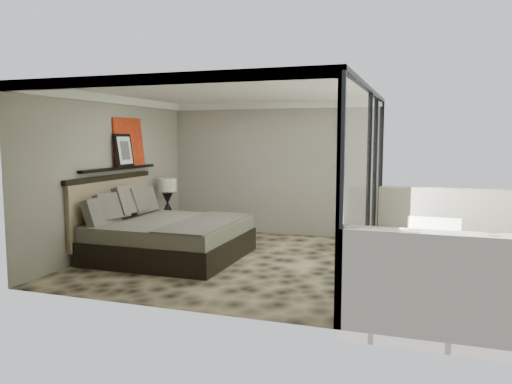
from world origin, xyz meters
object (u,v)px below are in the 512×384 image
(table_lamp, at_px, (167,191))
(lounger, at_px, (432,254))
(ottoman, at_px, (506,253))
(bed, at_px, (165,235))
(nightstand, at_px, (168,223))

(table_lamp, distance_m, lounger, 5.29)
(ottoman, height_order, lounger, lounger)
(bed, height_order, table_lamp, bed)
(nightstand, bearing_deg, ottoman, 20.70)
(nightstand, xyz_separation_m, table_lamp, (0.00, 0.02, 0.68))
(ottoman, relative_size, lounger, 0.26)
(bed, xyz_separation_m, lounger, (4.35, 0.75, -0.17))
(bed, distance_m, nightstand, 1.76)
(nightstand, distance_m, table_lamp, 0.68)
(lounger, bearing_deg, table_lamp, 173.60)
(nightstand, xyz_separation_m, lounger, (5.17, -0.81, -0.08))
(nightstand, bearing_deg, table_lamp, 110.19)
(table_lamp, bearing_deg, nightstand, -94.47)
(nightstand, relative_size, table_lamp, 0.82)
(bed, relative_size, ottoman, 5.07)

